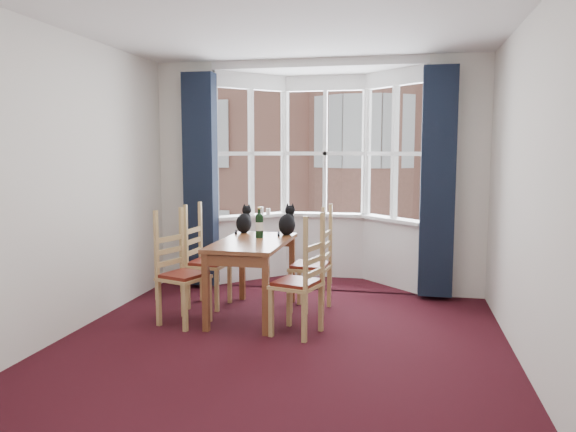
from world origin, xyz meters
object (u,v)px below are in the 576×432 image
(chair_right_near, at_px, (305,286))
(cat_right, at_px, (287,223))
(cat_left, at_px, (244,222))
(candle_tall, at_px, (261,211))
(chair_left_near, at_px, (177,276))
(candle_short, at_px, (268,212))
(chair_left_far, at_px, (201,264))
(wine_bottle, at_px, (259,224))
(chair_right_far, at_px, (319,267))
(dining_table, at_px, (253,251))

(chair_right_near, bearing_deg, cat_right, 110.71)
(cat_left, bearing_deg, candle_tall, 94.06)
(chair_left_near, xyz_separation_m, candle_short, (0.45, 2.00, 0.44))
(chair_left_near, relative_size, chair_left_far, 1.00)
(chair_left_far, height_order, chair_right_near, same)
(cat_right, xyz_separation_m, wine_bottle, (-0.25, -0.27, 0.01))
(chair_left_far, bearing_deg, chair_right_far, 2.41)
(chair_right_far, xyz_separation_m, cat_right, (-0.37, 0.16, 0.45))
(chair_left_far, xyz_separation_m, wine_bottle, (0.68, -0.05, 0.46))
(candle_short, bearing_deg, cat_right, -66.65)
(chair_right_far, relative_size, cat_right, 2.61)
(chair_left_near, bearing_deg, candle_short, 77.26)
(chair_left_near, bearing_deg, dining_table, 29.14)
(chair_right_far, distance_m, cat_left, 1.01)
(chair_left_near, relative_size, candle_tall, 8.41)
(dining_table, distance_m, candle_tall, 1.64)
(chair_left_far, bearing_deg, cat_right, 13.04)
(chair_right_near, xyz_separation_m, wine_bottle, (-0.62, 0.72, 0.46))
(chair_right_far, xyz_separation_m, wine_bottle, (-0.62, -0.11, 0.46))
(chair_left_near, relative_size, chair_right_near, 1.00)
(dining_table, height_order, chair_left_near, chair_left_near)
(dining_table, relative_size, chair_right_far, 1.40)
(dining_table, relative_size, candle_short, 15.05)
(candle_short, bearing_deg, cat_left, -90.64)
(cat_left, bearing_deg, candle_short, 89.36)
(wine_bottle, bearing_deg, chair_left_near, -140.27)
(wine_bottle, xyz_separation_m, candle_tall, (-0.34, 1.39, -0.01))
(cat_left, height_order, cat_right, cat_right)
(dining_table, distance_m, cat_left, 0.63)
(cat_right, xyz_separation_m, candle_short, (-0.50, 1.15, -0.01))
(cat_left, bearing_deg, chair_right_far, -13.69)
(wine_bottle, bearing_deg, candle_short, 99.92)
(chair_right_near, bearing_deg, chair_left_far, 149.20)
(cat_left, xyz_separation_m, candle_tall, (-0.08, 1.06, 0.01))
(dining_table, bearing_deg, chair_left_far, 158.61)
(chair_left_near, height_order, chair_right_near, same)
(dining_table, height_order, cat_right, cat_right)
(cat_left, relative_size, wine_bottle, 1.01)
(dining_table, xyz_separation_m, cat_right, (0.27, 0.47, 0.25))
(chair_left_near, height_order, chair_left_far, same)
(cat_left, relative_size, cat_right, 0.94)
(chair_left_near, relative_size, candle_short, 10.73)
(chair_left_far, bearing_deg, chair_right_near, -30.80)
(chair_right_far, height_order, cat_left, cat_left)
(wine_bottle, xyz_separation_m, candle_short, (-0.25, 1.42, -0.02))
(candle_short, bearing_deg, candle_tall, -161.16)
(dining_table, relative_size, chair_right_near, 1.40)
(chair_right_near, xyz_separation_m, candle_tall, (-0.96, 2.11, 0.45))
(chair_left_far, relative_size, candle_short, 10.73)
(chair_right_far, bearing_deg, cat_left, 166.31)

